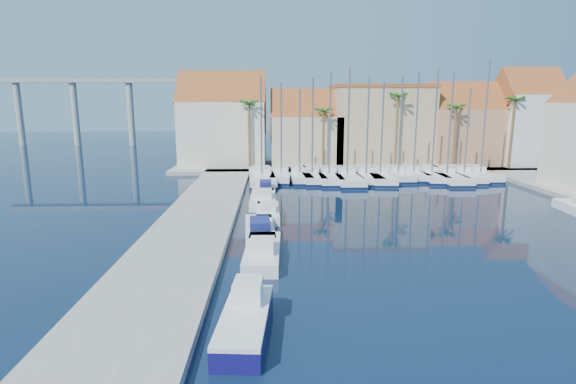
# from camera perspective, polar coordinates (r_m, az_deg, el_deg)

# --- Properties ---
(ground) EXTENTS (260.00, 260.00, 0.00)m
(ground) POSITION_cam_1_polar(r_m,az_deg,el_deg) (21.47, 6.10, -15.44)
(ground) COLOR black
(ground) RESTS_ON ground
(quay_west) EXTENTS (6.00, 77.00, 0.50)m
(quay_west) POSITION_cam_1_polar(r_m,az_deg,el_deg) (34.35, -12.22, -4.75)
(quay_west) COLOR gray
(quay_west) RESTS_ON ground
(shore_north) EXTENTS (54.00, 16.00, 0.50)m
(shore_north) POSITION_cam_1_polar(r_m,az_deg,el_deg) (68.82, 8.87, 3.46)
(shore_north) COLOR gray
(shore_north) RESTS_ON ground
(fishing_boat) EXTENTS (2.33, 5.83, 2.00)m
(fishing_boat) POSITION_cam_1_polar(r_m,az_deg,el_deg) (19.81, -5.42, -15.72)
(fishing_boat) COLOR #130F58
(fishing_boat) RESTS_ON ground
(motorboat_west_0) EXTENTS (2.33, 6.66, 1.40)m
(motorboat_west_0) POSITION_cam_1_polar(r_m,az_deg,el_deg) (28.17, -3.25, -7.58)
(motorboat_west_0) COLOR white
(motorboat_west_0) RESTS_ON ground
(motorboat_west_1) EXTENTS (2.42, 6.51, 1.40)m
(motorboat_west_1) POSITION_cam_1_polar(r_m,az_deg,el_deg) (32.94, -3.61, -4.74)
(motorboat_west_1) COLOR white
(motorboat_west_1) RESTS_ON ground
(motorboat_west_2) EXTENTS (1.93, 5.85, 1.40)m
(motorboat_west_2) POSITION_cam_1_polar(r_m,az_deg,el_deg) (37.85, -2.57, -2.57)
(motorboat_west_2) COLOR white
(motorboat_west_2) RESTS_ON ground
(motorboat_west_3) EXTENTS (2.38, 7.41, 1.40)m
(motorboat_west_3) POSITION_cam_1_polar(r_m,az_deg,el_deg) (43.30, -3.19, -0.78)
(motorboat_west_3) COLOR white
(motorboat_west_3) RESTS_ON ground
(motorboat_west_4) EXTENTS (1.83, 5.50, 1.40)m
(motorboat_west_4) POSITION_cam_1_polar(r_m,az_deg,el_deg) (48.26, -2.86, 0.50)
(motorboat_west_4) COLOR white
(motorboat_west_4) RESTS_ON ground
(sailboat_0) EXTENTS (3.77, 11.79, 12.53)m
(sailboat_0) POSITION_cam_1_polar(r_m,az_deg,el_deg) (55.29, -3.36, 1.96)
(sailboat_0) COLOR white
(sailboat_0) RESTS_ON ground
(sailboat_1) EXTENTS (3.14, 9.21, 11.84)m
(sailboat_1) POSITION_cam_1_polar(r_m,az_deg,el_deg) (56.32, -0.82, 2.18)
(sailboat_1) COLOR white
(sailboat_1) RESTS_ON ground
(sailboat_2) EXTENTS (3.14, 9.72, 11.11)m
(sailboat_2) POSITION_cam_1_polar(r_m,az_deg,el_deg) (56.36, 1.39, 2.17)
(sailboat_2) COLOR white
(sailboat_2) RESTS_ON ground
(sailboat_3) EXTENTS (3.16, 9.97, 12.44)m
(sailboat_3) POSITION_cam_1_polar(r_m,az_deg,el_deg) (56.09, 2.99, 2.12)
(sailboat_3) COLOR white
(sailboat_3) RESTS_ON ground
(sailboat_4) EXTENTS (2.75, 10.35, 12.93)m
(sailboat_4) POSITION_cam_1_polar(r_m,az_deg,el_deg) (55.88, 5.15, 2.06)
(sailboat_4) COLOR white
(sailboat_4) RESTS_ON ground
(sailboat_5) EXTENTS (3.06, 11.42, 13.46)m
(sailboat_5) POSITION_cam_1_polar(r_m,az_deg,el_deg) (55.66, 7.39, 1.96)
(sailboat_5) COLOR white
(sailboat_5) RESTS_ON ground
(sailboat_6) EXTENTS (3.04, 10.33, 12.50)m
(sailboat_6) POSITION_cam_1_polar(r_m,az_deg,el_deg) (56.94, 9.73, 2.11)
(sailboat_6) COLOR white
(sailboat_6) RESTS_ON ground
(sailboat_7) EXTENTS (3.59, 10.70, 11.93)m
(sailboat_7) POSITION_cam_1_polar(r_m,az_deg,el_deg) (56.89, 11.54, 2.02)
(sailboat_7) COLOR white
(sailboat_7) RESTS_ON ground
(sailboat_8) EXTENTS (2.78, 8.45, 12.73)m
(sailboat_8) POSITION_cam_1_polar(r_m,az_deg,el_deg) (58.49, 13.64, 2.24)
(sailboat_8) COLOR white
(sailboat_8) RESTS_ON ground
(sailboat_9) EXTENTS (2.76, 8.27, 13.11)m
(sailboat_9) POSITION_cam_1_polar(r_m,az_deg,el_deg) (59.45, 15.48, 2.30)
(sailboat_9) COLOR white
(sailboat_9) RESTS_ON ground
(sailboat_10) EXTENTS (3.29, 9.87, 13.53)m
(sailboat_10) POSITION_cam_1_polar(r_m,az_deg,el_deg) (59.40, 17.63, 2.14)
(sailboat_10) COLOR white
(sailboat_10) RESTS_ON ground
(sailboat_11) EXTENTS (2.98, 11.14, 12.94)m
(sailboat_11) POSITION_cam_1_polar(r_m,az_deg,el_deg) (59.30, 19.28, 1.99)
(sailboat_11) COLOR white
(sailboat_11) RESTS_ON ground
(sailboat_12) EXTENTS (2.72, 9.70, 11.18)m
(sailboat_12) POSITION_cam_1_polar(r_m,az_deg,el_deg) (60.63, 21.24, 2.05)
(sailboat_12) COLOR white
(sailboat_12) RESTS_ON ground
(sailboat_13) EXTENTS (2.88, 8.61, 14.52)m
(sailboat_13) POSITION_cam_1_polar(r_m,az_deg,el_deg) (61.72, 23.01, 2.15)
(sailboat_13) COLOR white
(sailboat_13) RESTS_ON ground
(building_0) EXTENTS (12.30, 9.00, 13.50)m
(building_0) POSITION_cam_1_polar(r_m,az_deg,el_deg) (66.41, -8.20, 8.64)
(building_0) COLOR beige
(building_0) RESTS_ON shore_north
(building_1) EXTENTS (10.30, 8.00, 11.00)m
(building_1) POSITION_cam_1_polar(r_m,az_deg,el_deg) (66.27, 2.29, 7.67)
(building_1) COLOR tan
(building_1) RESTS_ON shore_north
(building_2) EXTENTS (14.20, 10.20, 11.50)m
(building_2) POSITION_cam_1_polar(r_m,az_deg,el_deg) (68.88, 11.50, 8.40)
(building_2) COLOR tan
(building_2) RESTS_ON shore_north
(building_3) EXTENTS (10.30, 8.00, 12.00)m
(building_3) POSITION_cam_1_polar(r_m,az_deg,el_deg) (71.68, 21.13, 7.66)
(building_3) COLOR #B27A5A
(building_3) RESTS_ON shore_north
(building_4) EXTENTS (8.30, 8.00, 14.00)m
(building_4) POSITION_cam_1_polar(r_m,az_deg,el_deg) (74.71, 27.92, 8.08)
(building_4) COLOR white
(building_4) RESTS_ON shore_north
(palm_0) EXTENTS (2.60, 2.60, 10.15)m
(palm_0) POSITION_cam_1_polar(r_m,az_deg,el_deg) (61.03, -4.98, 10.87)
(palm_0) COLOR brown
(palm_0) RESTS_ON shore_north
(palm_1) EXTENTS (2.60, 2.60, 9.15)m
(palm_1) POSITION_cam_1_polar(r_m,az_deg,el_deg) (61.35, 4.55, 10.00)
(palm_1) COLOR brown
(palm_1) RESTS_ON shore_north
(palm_2) EXTENTS (2.60, 2.60, 11.15)m
(palm_2) POSITION_cam_1_polar(r_m,az_deg,el_deg) (63.23, 13.80, 11.46)
(palm_2) COLOR brown
(palm_2) RESTS_ON shore_north
(palm_3) EXTENTS (2.60, 2.60, 9.65)m
(palm_3) POSITION_cam_1_polar(r_m,az_deg,el_deg) (65.82, 20.56, 9.83)
(palm_3) COLOR brown
(palm_3) RESTS_ON shore_north
(palm_4) EXTENTS (2.60, 2.60, 10.65)m
(palm_4) POSITION_cam_1_polar(r_m,az_deg,el_deg) (69.23, 26.85, 10.16)
(palm_4) COLOR brown
(palm_4) RESTS_ON shore_north
(viaduct) EXTENTS (48.00, 2.20, 14.45)m
(viaduct) POSITION_cam_1_polar(r_m,az_deg,el_deg) (107.25, -22.09, 10.96)
(viaduct) COLOR #9E9E99
(viaduct) RESTS_ON ground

